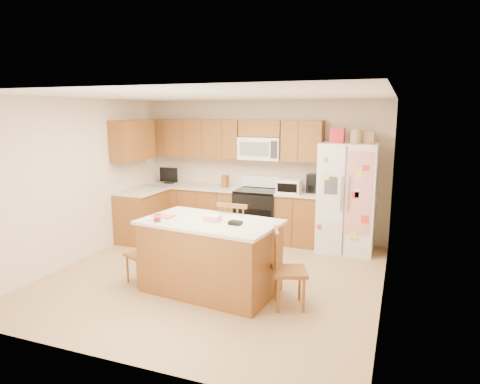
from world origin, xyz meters
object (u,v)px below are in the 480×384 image
at_px(island, 210,256).
at_px(windsor_chair_right, 288,271).
at_px(refrigerator, 347,196).
at_px(windsor_chair_back, 236,241).
at_px(windsor_chair_left, 143,254).
at_px(stove, 258,214).

xyz_separation_m(island, windsor_chair_right, (1.05, -0.09, -0.02)).
height_order(refrigerator, island, refrigerator).
height_order(windsor_chair_back, windsor_chair_right, windsor_chair_back).
bearing_deg(windsor_chair_right, windsor_chair_left, 179.87).
relative_size(island, windsor_chair_back, 1.70).
xyz_separation_m(stove, windsor_chair_left, (-0.81, -2.49, -0.07)).
height_order(stove, island, stove).
bearing_deg(windsor_chair_right, refrigerator, 81.28).
xyz_separation_m(island, windsor_chair_left, (-0.96, -0.09, -0.07)).
relative_size(refrigerator, windsor_chair_right, 2.14).
height_order(stove, refrigerator, refrigerator).
height_order(refrigerator, windsor_chair_back, refrigerator).
xyz_separation_m(refrigerator, island, (-1.42, -2.34, -0.45)).
relative_size(refrigerator, windsor_chair_back, 1.90).
distance_m(refrigerator, windsor_chair_back, 2.19).
xyz_separation_m(stove, windsor_chair_back, (0.27, -1.78, 0.03)).
distance_m(stove, island, 2.40).
bearing_deg(windsor_chair_back, refrigerator, 52.76).
relative_size(island, windsor_chair_left, 2.11).
bearing_deg(island, windsor_chair_left, -174.62).
relative_size(windsor_chair_back, windsor_chair_right, 1.13).
relative_size(stove, island, 0.62).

